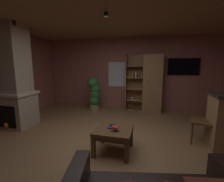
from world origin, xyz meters
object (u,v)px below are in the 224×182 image
object	(u,v)px
potted_floor_plant	(94,93)
wall_mounted_tv	(183,67)
stone_fireplace	(14,82)
table_book_2	(115,127)
bookshelf_cabinet	(150,84)
table_book_0	(110,127)
table_book_1	(112,125)
dining_chair	(208,119)
coffee_table	(114,133)

from	to	relation	value
potted_floor_plant	wall_mounted_tv	distance (m)	3.15
stone_fireplace	table_book_2	distance (m)	2.98
stone_fireplace	bookshelf_cabinet	distance (m)	4.04
stone_fireplace	table_book_0	bearing A→B (deg)	-11.93
table_book_2	table_book_1	bearing A→B (deg)	122.77
table_book_2	table_book_0	bearing A→B (deg)	139.59
table_book_0	table_book_1	world-z (taller)	table_book_1
stone_fireplace	table_book_0	world-z (taller)	stone_fireplace
table_book_0	table_book_2	bearing A→B (deg)	-40.41
bookshelf_cabinet	table_book_1	world-z (taller)	bookshelf_cabinet
dining_chair	wall_mounted_tv	size ratio (longest dim) A/B	0.93
bookshelf_cabinet	table_book_0	bearing A→B (deg)	-103.51
coffee_table	wall_mounted_tv	world-z (taller)	wall_mounted_tv
table_book_0	table_book_1	bearing A→B (deg)	51.72
potted_floor_plant	bookshelf_cabinet	bearing A→B (deg)	10.50
stone_fireplace	dining_chair	xyz separation A→B (m)	(4.56, 0.15, -0.64)
bookshelf_cabinet	table_book_2	xyz separation A→B (m)	(-0.55, -2.89, -0.46)
table_book_1	table_book_2	distance (m)	0.17
wall_mounted_tv	dining_chair	bearing A→B (deg)	-86.86
bookshelf_cabinet	coffee_table	size ratio (longest dim) A/B	2.94
bookshelf_cabinet	table_book_2	distance (m)	2.98
bookshelf_cabinet	potted_floor_plant	xyz separation A→B (m)	(-1.90, -0.35, -0.36)
coffee_table	potted_floor_plant	bearing A→B (deg)	117.96
coffee_table	table_book_2	bearing A→B (deg)	-57.50
stone_fireplace	wall_mounted_tv	distance (m)	5.07
table_book_0	dining_chair	size ratio (longest dim) A/B	0.12
wall_mounted_tv	potted_floor_plant	bearing A→B (deg)	-169.23
coffee_table	table_book_2	world-z (taller)	table_book_2
table_book_1	coffee_table	bearing A→B (deg)	-56.92
dining_chair	wall_mounted_tv	distance (m)	2.50
table_book_2	potted_floor_plant	bearing A→B (deg)	118.10
potted_floor_plant	table_book_0	bearing A→B (deg)	-63.14
table_book_0	table_book_2	world-z (taller)	table_book_2
stone_fireplace	bookshelf_cabinet	bearing A→B (deg)	33.23
wall_mounted_tv	coffee_table	bearing A→B (deg)	-118.66
stone_fireplace	potted_floor_plant	xyz separation A→B (m)	(1.48, 1.86, -0.55)
table_book_1	table_book_2	world-z (taller)	table_book_2
coffee_table	table_book_1	xyz separation A→B (m)	(-0.04, 0.07, 0.13)
dining_chair	wall_mounted_tv	world-z (taller)	wall_mounted_tv
stone_fireplace	coffee_table	distance (m)	2.96
bookshelf_cabinet	potted_floor_plant	size ratio (longest dim) A/B	1.67
wall_mounted_tv	bookshelf_cabinet	bearing A→B (deg)	-168.74
wall_mounted_tv	table_book_1	bearing A→B (deg)	-119.82
table_book_1	stone_fireplace	bearing A→B (deg)	168.98
bookshelf_cabinet	table_book_0	xyz separation A→B (m)	(-0.67, -2.79, -0.51)
table_book_1	wall_mounted_tv	size ratio (longest dim) A/B	0.10
table_book_2	coffee_table	bearing A→B (deg)	122.50
coffee_table	wall_mounted_tv	distance (m)	3.65
table_book_1	table_book_2	bearing A→B (deg)	-57.23
table_book_2	dining_chair	world-z (taller)	dining_chair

